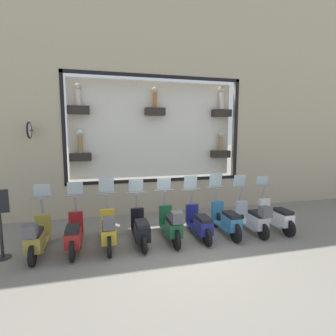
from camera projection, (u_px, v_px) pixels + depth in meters
The scene contains 12 objects.
ground_plane at pixel (186, 250), 6.67m from camera, with size 120.00×120.00×0.00m, color gray.
building_facade at pixel (155, 72), 9.46m from camera, with size 1.19×36.00×10.12m.
scooter_white_0 at pixel (277, 216), 8.04m from camera, with size 1.80×0.61×1.56m.
scooter_silver_1 at pixel (254, 218), 7.77m from camera, with size 1.79×0.61×1.64m.
scooter_teal_2 at pixel (227, 220), 7.63m from camera, with size 1.81×0.60×1.72m.
scooter_navy_3 at pixel (200, 223), 7.42m from camera, with size 1.80×0.60×1.68m.
scooter_green_4 at pixel (171, 225), 7.15m from camera, with size 1.81×0.60×1.64m.
scooter_black_5 at pixel (141, 229), 7.00m from camera, with size 1.80×0.60×1.65m.
scooter_yellow_6 at pixel (108, 230), 6.73m from camera, with size 1.81×0.61×1.71m.
scooter_red_7 at pixel (74, 235), 6.58m from camera, with size 1.80×0.61×1.63m.
scooter_olive_8 at pixel (37, 237), 6.30m from camera, with size 1.80×0.61×1.62m.
shop_sign_post at pixel (0, 221), 6.12m from camera, with size 0.36×0.45×1.72m.
Camera 1 is at (-6.03, 2.03, 2.94)m, focal length 28.00 mm.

